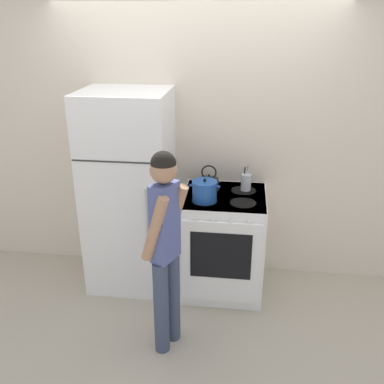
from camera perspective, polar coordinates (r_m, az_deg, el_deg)
The scene contains 8 objects.
ground_plane at distance 4.50m, azimuth 0.38°, elevation -9.53°, with size 14.00×14.00×0.00m, color #B2A893.
wall_back at distance 4.00m, azimuth 0.48°, elevation 6.37°, with size 10.00×0.06×2.55m.
refrigerator at distance 3.89m, azimuth -8.32°, elevation -0.07°, with size 0.75×0.68×1.82m.
stove_range at distance 3.91m, azimuth 4.15°, elevation -6.78°, with size 0.72×0.73×0.93m.
dutch_oven_pot at distance 3.58m, azimuth 1.69°, elevation 0.13°, with size 0.26×0.21×0.20m.
tea_kettle at distance 3.85m, azimuth 2.27°, elevation 1.36°, with size 0.22×0.18×0.22m.
utensil_jar at distance 3.84m, azimuth 7.21°, elevation 1.35°, with size 0.09×0.09×0.26m.
person at distance 3.05m, azimuth -3.56°, elevation -6.78°, with size 0.34×0.38×1.58m.
Camera 1 is at (0.44, -3.78, 2.40)m, focal length 40.00 mm.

